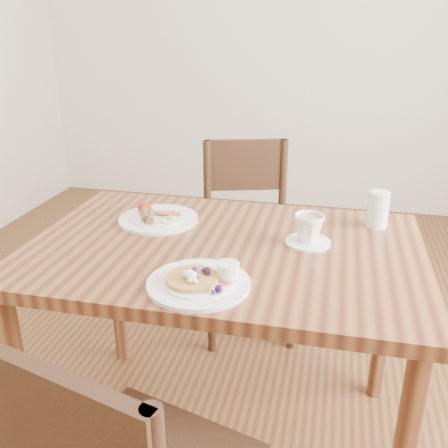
{
  "coord_description": "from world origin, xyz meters",
  "views": [
    {
      "loc": [
        0.31,
        -1.35,
        1.39
      ],
      "look_at": [
        0.0,
        0.0,
        0.82
      ],
      "focal_mm": 40.0,
      "sensor_mm": 36.0,
      "label": 1
    }
  ],
  "objects_px": {
    "pancake_plate": "(201,281)",
    "water_glass": "(378,210)",
    "dining_table": "(224,274)",
    "breakfast_plate": "(157,218)",
    "teacup_saucer": "(309,230)",
    "chair_far": "(248,229)"
  },
  "relations": [
    {
      "from": "pancake_plate",
      "to": "water_glass",
      "type": "xyz_separation_m",
      "value": [
        0.46,
        0.52,
        0.05
      ]
    },
    {
      "from": "dining_table",
      "to": "breakfast_plate",
      "type": "relative_size",
      "value": 4.44
    },
    {
      "from": "pancake_plate",
      "to": "breakfast_plate",
      "type": "bearing_deg",
      "value": 123.53
    },
    {
      "from": "breakfast_plate",
      "to": "pancake_plate",
      "type": "bearing_deg",
      "value": -56.47
    },
    {
      "from": "teacup_saucer",
      "to": "breakfast_plate",
      "type": "bearing_deg",
      "value": 172.06
    },
    {
      "from": "dining_table",
      "to": "water_glass",
      "type": "bearing_deg",
      "value": 29.48
    },
    {
      "from": "chair_far",
      "to": "breakfast_plate",
      "type": "bearing_deg",
      "value": 54.04
    },
    {
      "from": "breakfast_plate",
      "to": "teacup_saucer",
      "type": "bearing_deg",
      "value": -7.94
    },
    {
      "from": "pancake_plate",
      "to": "water_glass",
      "type": "relative_size",
      "value": 2.25
    },
    {
      "from": "pancake_plate",
      "to": "water_glass",
      "type": "height_order",
      "value": "water_glass"
    },
    {
      "from": "chair_far",
      "to": "water_glass",
      "type": "height_order",
      "value": "chair_far"
    },
    {
      "from": "pancake_plate",
      "to": "teacup_saucer",
      "type": "bearing_deg",
      "value": 52.7
    },
    {
      "from": "chair_far",
      "to": "pancake_plate",
      "type": "bearing_deg",
      "value": 76.37
    },
    {
      "from": "pancake_plate",
      "to": "water_glass",
      "type": "distance_m",
      "value": 0.7
    },
    {
      "from": "chair_far",
      "to": "breakfast_plate",
      "type": "distance_m",
      "value": 0.69
    },
    {
      "from": "dining_table",
      "to": "teacup_saucer",
      "type": "height_order",
      "value": "teacup_saucer"
    },
    {
      "from": "chair_far",
      "to": "pancake_plate",
      "type": "xyz_separation_m",
      "value": [
        0.06,
        -1.0,
        0.27
      ]
    },
    {
      "from": "pancake_plate",
      "to": "chair_far",
      "type": "bearing_deg",
      "value": 93.31
    },
    {
      "from": "chair_far",
      "to": "breakfast_plate",
      "type": "xyz_separation_m",
      "value": [
        -0.21,
        -0.6,
        0.27
      ]
    },
    {
      "from": "pancake_plate",
      "to": "teacup_saucer",
      "type": "relative_size",
      "value": 1.93
    },
    {
      "from": "chair_far",
      "to": "water_glass",
      "type": "xyz_separation_m",
      "value": [
        0.52,
        -0.49,
        0.32
      ]
    },
    {
      "from": "teacup_saucer",
      "to": "water_glass",
      "type": "bearing_deg",
      "value": 41.63
    }
  ]
}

